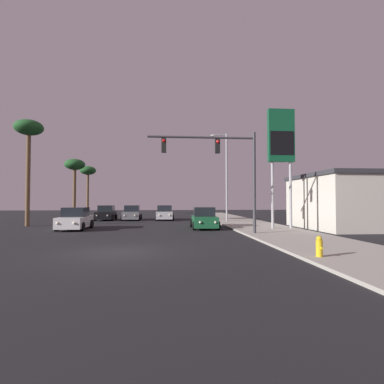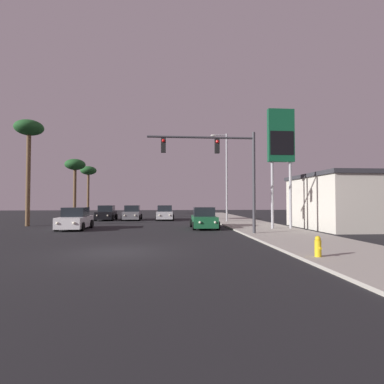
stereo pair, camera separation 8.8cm
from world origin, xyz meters
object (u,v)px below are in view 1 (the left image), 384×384
Objects in this scene: palm_tree_mid at (75,167)px; traffic_light_mast at (224,161)px; car_black at (106,213)px; car_silver at (165,213)px; gas_station_sign at (281,142)px; street_lamp at (225,172)px; fire_hydrant at (319,247)px; palm_tree_far at (88,173)px; car_green at (204,219)px; car_white at (75,219)px; car_grey at (132,213)px; palm_tree_near at (29,134)px.

traffic_light_mast is at bearing -51.04° from palm_tree_mid.
car_black and car_silver have the same top height.
traffic_light_mast is 6.10m from gas_station_sign.
traffic_light_mast is at bearing -101.60° from street_lamp.
fire_hydrant is 40.85m from palm_tree_far.
car_silver is at bearing 103.55° from fire_hydrant.
car_white is at bearing 2.38° from car_green.
palm_tree_mid is at bearing -29.59° from car_black.
car_white is at bearing -73.08° from palm_tree_mid.
car_white is 15.25m from street_lamp.
car_silver is at bearing -71.87° from car_green.
car_grey is at bearing 111.58° from fire_hydrant.
car_grey is at bearing -106.32° from car_white.
palm_tree_near is 1.28× the size of palm_tree_mid.
palm_tree_far is at bearing 95.73° from palm_tree_mid.
palm_tree_mid is at bearing -11.16° from car_silver.
palm_tree_mid reaches higher than car_black.
car_silver is 0.60× the size of palm_tree_mid.
car_silver is 0.57× the size of palm_tree_far.
car_grey is 18.04m from traffic_light_mast.
palm_tree_near is at bearing 34.05° from car_silver.
traffic_light_mast reaches higher than car_white.
gas_station_sign is (4.95, 3.01, 1.91)m from traffic_light_mast.
car_white is (-0.11, -11.20, 0.00)m from car_black.
palm_tree_mid reaches higher than car_white.
gas_station_sign is 13.11m from fire_hydrant.
car_black and car_grey have the same top height.
fire_hydrant is (2.63, -12.97, -0.27)m from car_green.
fire_hydrant is (-0.43, -19.66, -4.63)m from street_lamp.
car_silver is (-3.17, 11.07, 0.00)m from car_green.
palm_tree_mid reaches higher than fire_hydrant.
car_white is at bearing 155.90° from traffic_light_mast.
car_green is 28.38m from palm_tree_far.
traffic_light_mast is at bearing 154.76° from car_white.
car_grey is 0.47× the size of palm_tree_near.
traffic_light_mast is 0.96× the size of palm_tree_mid.
gas_station_sign is 32.56m from palm_tree_far.
street_lamp is at bearing -42.75° from palm_tree_far.
gas_station_sign is at bearing 133.15° from car_grey.
gas_station_sign is 11.84× the size of fire_hydrant.
car_silver is (6.64, -0.09, 0.00)m from car_black.
gas_station_sign is 1.24× the size of palm_tree_mid.
palm_tree_far is (-0.06, 20.00, -1.51)m from palm_tree_near.
palm_tree_near reaches higher than gas_station_sign.
palm_tree_near is 1.23× the size of palm_tree_far.
palm_tree_mid is 10.05m from palm_tree_far.
gas_station_sign is at bearing 74.89° from fire_hydrant.
palm_tree_far is (-18.06, 16.70, 1.40)m from street_lamp.
fire_hydrant is at bearing -76.76° from traffic_light_mast.
palm_tree_near is (-5.13, -7.77, 7.27)m from car_black.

